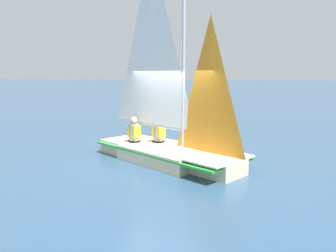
% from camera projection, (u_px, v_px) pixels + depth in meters
% --- Properties ---
extents(ground_plane, '(260.00, 260.00, 0.00)m').
position_uv_depth(ground_plane, '(168.00, 161.00, 9.16)').
color(ground_plane, '#2D4C6B').
extents(sailboat_main, '(4.63, 3.90, 5.92)m').
position_uv_depth(sailboat_main, '(167.00, 132.00, 9.07)').
color(sailboat_main, beige).
rests_on(sailboat_main, ground_plane).
extents(sailor_helm, '(0.43, 0.42, 1.16)m').
position_uv_depth(sailor_helm, '(159.00, 135.00, 9.72)').
color(sailor_helm, black).
rests_on(sailor_helm, ground_plane).
extents(sailor_crew, '(0.43, 0.42, 1.16)m').
position_uv_depth(sailor_crew, '(134.00, 135.00, 9.74)').
color(sailor_crew, black).
rests_on(sailor_crew, ground_plane).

